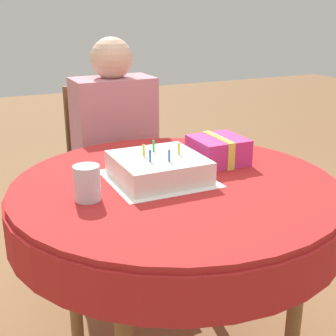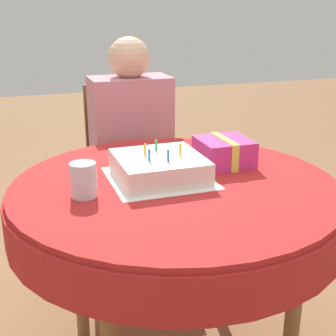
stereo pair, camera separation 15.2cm
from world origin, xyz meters
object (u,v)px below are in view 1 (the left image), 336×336
Objects in this scene: drinking_glass at (87,183)px; gift_box at (218,150)px; chair at (111,172)px; person at (116,139)px; birthday_cake at (158,167)px.

gift_box is (0.53, 0.14, -0.01)m from drinking_glass.
chair is 0.80× the size of person.
chair is 8.73× the size of drinking_glass.
person is at bearing -90.00° from chair.
person reaches higher than chair.
chair is 4.97× the size of gift_box.
drinking_glass is at bearing -112.69° from chair.
birthday_cake is at bearing -98.12° from person.
gift_box is (0.17, -0.73, 0.30)m from chair.
gift_box is (0.26, 0.06, 0.01)m from birthday_cake.
birthday_cake is 0.27m from gift_box.
drinking_glass is (-0.35, -0.87, 0.30)m from chair.
person is 10.97× the size of drinking_glass.
birthday_cake is (-0.09, -0.70, 0.09)m from person.
birthday_cake is 1.50× the size of gift_box.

